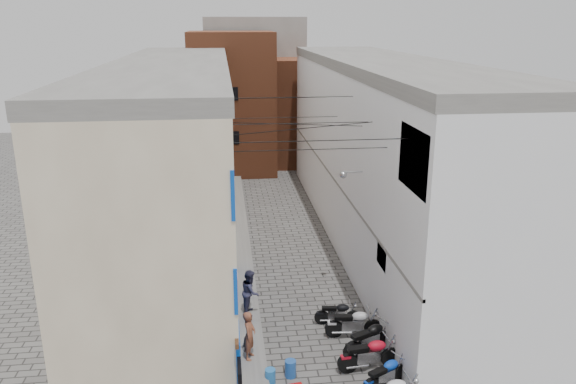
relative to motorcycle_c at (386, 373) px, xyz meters
name	(u,v)px	position (x,y,z in m)	size (l,w,h in m)	color
plinth	(241,242)	(-3.95, 12.05, -0.41)	(0.90, 26.00, 0.25)	slate
building_left	(176,159)	(-6.88, 12.00, 3.96)	(5.10, 27.00, 9.00)	#C7B696
building_right	(382,153)	(3.10, 12.05, 3.97)	(5.94, 26.00, 9.00)	white
building_far_brick_left	(232,103)	(-3.90, 27.05, 4.46)	(6.00, 6.00, 10.00)	brown
building_far_brick_right	(297,111)	(1.10, 29.05, 3.46)	(5.00, 6.00, 8.00)	brown
building_far_concrete	(255,86)	(-1.90, 33.05, 4.96)	(8.00, 5.00, 11.00)	slate
far_shopfront	(263,162)	(-1.90, 24.25, 0.66)	(2.00, 0.30, 2.40)	black
overhead_wires	(296,120)	(-1.90, 6.69, 6.59)	(5.80, 13.02, 1.32)	black
motorcycle_c	(386,373)	(0.00, 0.00, 0.00)	(0.59, 1.86, 1.08)	#0C3AB4
motorcycle_d	(370,353)	(-0.24, 1.00, 0.08)	(0.67, 2.12, 1.23)	#B00C1F
motorcycle_e	(370,337)	(0.00, 1.90, 0.07)	(0.67, 2.11, 1.22)	black
motorcycle_f	(354,322)	(-0.29, 2.97, 0.05)	(0.64, 2.04, 1.18)	#B3B2B8
motorcycle_g	(338,312)	(-0.69, 3.89, -0.05)	(0.54, 1.70, 0.98)	black
person_a	(249,335)	(-4.02, 1.73, 0.53)	(0.60, 0.39, 1.64)	brown
person_b	(250,292)	(-3.83, 4.68, 0.56)	(0.83, 0.64, 1.70)	#35354F
water_jug_near	(270,377)	(-3.45, 0.62, -0.28)	(0.33, 0.33, 0.51)	blue
water_jug_far	(290,369)	(-2.79, 0.93, -0.26)	(0.36, 0.36, 0.56)	#2153A9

